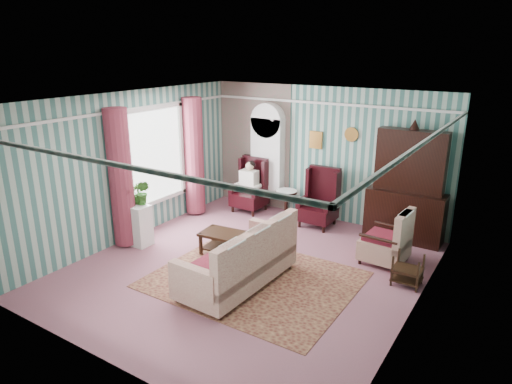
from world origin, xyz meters
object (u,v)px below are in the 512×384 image
Objects in this scene: dresser_hutch at (408,183)px; sofa at (237,254)px; seated_woman at (249,187)px; nest_table at (408,269)px; floral_armchair at (385,235)px; round_side_table at (286,204)px; coffee_table at (224,243)px; plant_stand at (137,225)px; wingback_right at (318,198)px; bookcase at (267,162)px; wingback_left at (249,185)px.

dresser_hutch is 1.09× the size of sofa.
seated_woman is 4.37m from nest_table.
sofa is at bearing -59.74° from seated_woman.
nest_table is 0.86m from floral_armchair.
round_side_table is 3.60m from nest_table.
dresser_hutch is at bearing 43.67° from coffee_table.
nest_table is 5.02m from plant_stand.
wingback_right is 3.76m from plant_stand.
nest_table is at bearing -26.92° from bookcase.
wingback_left is 2.43m from coffee_table.
nest_table is (4.07, -1.55, -0.35)m from wingback_left.
wingback_left is 1.00× the size of wingback_right.
dresser_hutch is 3.77m from sofa.
wingback_right is at bearing 47.16° from plant_stand.
nest_table is (0.57, -1.82, -0.91)m from dresser_hutch.
nest_table is 0.68× the size of plant_stand.
plant_stand is 0.37× the size of sofa.
wingback_left is at bearing -175.59° from dresser_hutch.
floral_armchair is (3.50, -0.95, -0.11)m from wingback_left.
wingback_right is (-1.75, -0.27, -0.55)m from dresser_hutch.
wingback_left is at bearing 159.15° from nest_table.
nest_table is at bearing -133.42° from floral_armchair.
bookcase is 2.74× the size of coffee_table.
wingback_right is at bearing 0.00° from wingback_left.
round_side_table is at bearing -177.36° from dresser_hutch.
sofa reaches higher than round_side_table.
wingback_right is 1.56× the size of plant_stand.
round_side_table is at bearing 59.62° from plant_stand.
floral_armchair is (0.00, -1.22, -0.66)m from dresser_hutch.
wingback_left is 2.87m from plant_stand.
wingback_left is 0.97m from round_side_table.
bookcase is at bearing 153.08° from nest_table.
plant_stand is at bearing -106.22° from seated_woman.
dresser_hutch is 1.89× the size of wingback_right.
wingback_right is 3.02m from sofa.
nest_table is at bearing -33.75° from wingback_right.
dresser_hutch reaches higher than plant_stand.
wingback_left reaches higher than plant_stand.
wingback_left and wingback_right have the same top height.
round_side_table is 0.28× the size of sofa.
wingback_left is at bearing 0.00° from seated_woman.
coffee_table is (-2.61, -1.27, -0.30)m from floral_armchair.
nest_table is at bearing 13.84° from plant_stand.
coffee_table is at bearing -168.09° from nest_table.
dresser_hutch reaches higher than coffee_table.
bookcase is 2.84m from coffee_table.
seated_woman is 1.47× the size of plant_stand.
round_side_table is (0.90, 0.15, -0.33)m from wingback_left.
wingback_right reaches higher than floral_armchair.
dresser_hutch is at bearing 8.77° from wingback_right.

